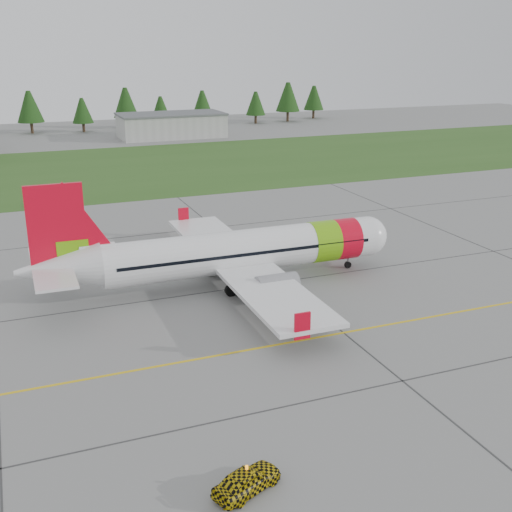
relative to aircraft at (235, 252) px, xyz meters
name	(u,v)px	position (x,y,z in m)	size (l,w,h in m)	color
ground	(263,411)	(-5.92, -21.24, -3.06)	(320.00, 320.00, 0.00)	gray
aircraft	(235,252)	(0.00, 0.00, 0.00)	(34.97, 32.06, 10.60)	white
follow_me_car	(247,459)	(-9.46, -27.67, -1.14)	(1.54, 1.30, 3.83)	#DABC0C
service_van	(56,193)	(-12.76, 35.79, -0.94)	(1.48, 1.40, 4.24)	silver
grass_strip	(84,172)	(-5.92, 60.76, -3.04)	(320.00, 50.00, 0.03)	#30561E
taxi_guideline	(221,355)	(-5.92, -13.24, -3.05)	(120.00, 0.25, 0.02)	gold
hangar_east	(171,126)	(19.08, 96.76, -0.46)	(24.00, 12.00, 5.20)	#A8A8A3
treeline	(53,112)	(-5.92, 116.76, 1.94)	(160.00, 8.00, 10.00)	#1C3F14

